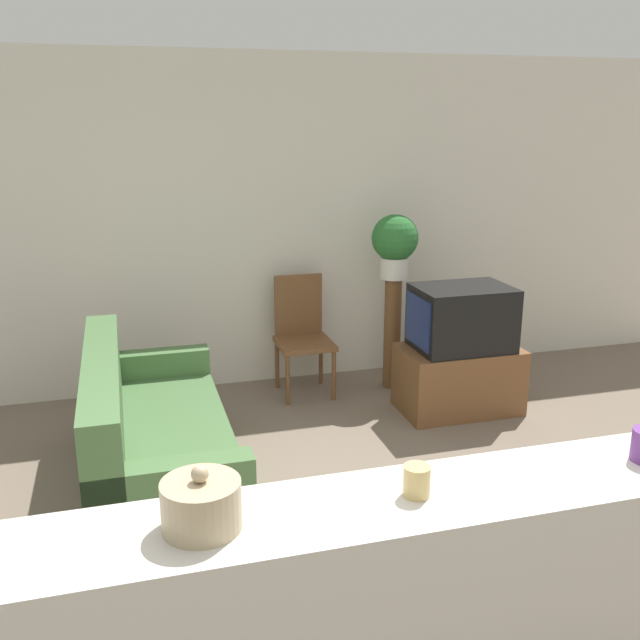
% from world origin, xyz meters
% --- Properties ---
extents(wall_back, '(9.00, 0.06, 2.70)m').
position_xyz_m(wall_back, '(0.00, 3.43, 1.35)').
color(wall_back, silver).
rests_on(wall_back, ground_plane).
extents(couch, '(0.81, 1.90, 0.88)m').
position_xyz_m(couch, '(-0.73, 1.71, 0.31)').
color(couch, '#476B3D').
rests_on(couch, ground_plane).
extents(tv_stand, '(0.90, 0.54, 0.51)m').
position_xyz_m(tv_stand, '(1.61, 2.35, 0.25)').
color(tv_stand, brown).
rests_on(tv_stand, ground_plane).
extents(television, '(0.72, 0.51, 0.48)m').
position_xyz_m(television, '(1.61, 2.35, 0.75)').
color(television, black).
rests_on(television, tv_stand).
extents(wooden_chair, '(0.44, 0.44, 0.96)m').
position_xyz_m(wooden_chair, '(0.56, 3.08, 0.52)').
color(wooden_chair, brown).
rests_on(wooden_chair, ground_plane).
extents(plant_stand, '(0.14, 0.14, 0.94)m').
position_xyz_m(plant_stand, '(1.30, 2.96, 0.47)').
color(plant_stand, brown).
rests_on(plant_stand, ground_plane).
extents(potted_plant, '(0.38, 0.38, 0.52)m').
position_xyz_m(potted_plant, '(1.30, 2.96, 1.23)').
color(potted_plant, white).
rests_on(potted_plant, plant_stand).
extents(foreground_counter, '(2.88, 0.44, 0.98)m').
position_xyz_m(foreground_counter, '(0.00, -0.35, 0.49)').
color(foreground_counter, beige).
rests_on(foreground_counter, ground_plane).
extents(decorative_bowl, '(0.25, 0.25, 0.21)m').
position_xyz_m(decorative_bowl, '(-0.64, -0.35, 1.06)').
color(decorative_bowl, tan).
rests_on(decorative_bowl, foreground_counter).
extents(candle_jar, '(0.09, 0.09, 0.11)m').
position_xyz_m(candle_jar, '(0.07, -0.35, 1.03)').
color(candle_jar, tan).
rests_on(candle_jar, foreground_counter).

